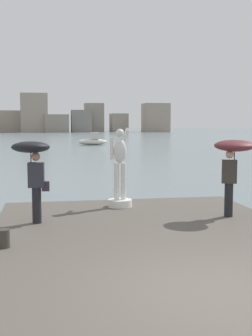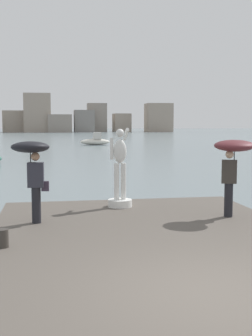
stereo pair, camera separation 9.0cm
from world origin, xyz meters
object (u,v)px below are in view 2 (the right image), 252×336
Objects in this scene: onlooker_left at (32,159)px; onlooker_right at (233,155)px; boat_far at (95,141)px; statue_white_figure at (120,177)px; mooring_bollard at (3,238)px.

onlooker_left is 1.00× the size of onlooker_right.
onlooker_right is 46.87m from boat_far.
onlooker_right is at bearing -35.16° from statue_white_figure.
onlooker_right reaches higher than onlooker_left.
onlooker_left is at bearing -97.66° from boat_far.
statue_white_figure is 1.14× the size of onlooker_left.
onlooker_left is 2.56m from mooring_bollard.
onlooker_right is 0.52× the size of boat_far.
statue_white_figure is at bearing 52.48° from mooring_bollard.
onlooker_left is at bearing -144.63° from statue_white_figure.
onlooker_right is 6.08m from mooring_bollard.
onlooker_left reaches higher than boat_far.
onlooker_right is 5.61× the size of mooring_bollard.
onlooker_left is (-2.41, -1.71, 0.69)m from statue_white_figure.
statue_white_figure reaches higher than mooring_bollard.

